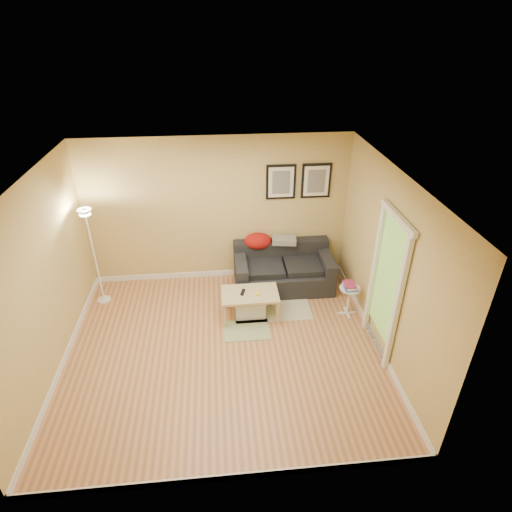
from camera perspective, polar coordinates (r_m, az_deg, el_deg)
The scene contains 25 objects.
floor at distance 6.29m, azimuth -4.33°, elevation -12.49°, with size 4.50×4.50×0.00m, color tan.
ceiling at distance 4.91m, azimuth -5.50°, elevation 10.36°, with size 4.50×4.50×0.00m, color white.
wall_back at distance 7.26m, azimuth -5.25°, elevation 6.06°, with size 4.50×4.50×0.00m, color #D0BD6B.
wall_front at distance 3.96m, azimuth -4.06°, elevation -18.30°, with size 4.50×4.50×0.00m, color #D0BD6B.
wall_left at distance 5.94m, azimuth -27.12°, elevation -3.39°, with size 4.00×4.00×0.00m, color #D0BD6B.
wall_right at distance 5.93m, azimuth 17.42°, elevation -1.22°, with size 4.00×4.00×0.00m, color #D0BD6B.
baseboard_back at distance 7.84m, azimuth -4.83°, elevation -2.32°, with size 4.50×0.02×0.10m, color white.
baseboard_front at distance 4.97m, azimuth -3.48°, elevation -27.79°, with size 4.50×0.02×0.10m, color white.
baseboard_left at distance 6.65m, azimuth -24.50°, elevation -12.41°, with size 0.02×4.00×0.10m, color white.
baseboard_right at distance 6.64m, azimuth 15.68°, elevation -10.46°, with size 0.02×4.00×0.10m, color white.
sofa at distance 7.36m, azimuth 3.76°, elevation -1.66°, with size 1.70×0.90×0.75m, color black, non-canonical shape.
red_throw at distance 7.38m, azimuth 0.26°, elevation 2.05°, with size 0.48×0.36×0.28m, color #9C150E, non-canonical shape.
plaid_throw at distance 7.41m, azimuth 3.85°, elevation 2.16°, with size 0.42×0.26×0.10m, color tan, non-canonical shape.
framed_print_left at distance 7.13m, azimuth 3.40°, elevation 10.01°, with size 0.50×0.04×0.60m, color black, non-canonical shape.
framed_print_right at distance 7.24m, azimuth 8.18°, elevation 10.09°, with size 0.50×0.04×0.60m, color black, non-canonical shape.
area_rug at distance 7.07m, azimuth 2.16°, elevation -6.75°, with size 1.25×0.85×0.01m, color beige.
green_runner at distance 6.58m, azimuth -1.27°, elevation -10.04°, with size 0.70×0.50×0.01m, color #668C4C.
coffee_table at distance 6.73m, azimuth -0.82°, elevation -6.61°, with size 0.89×0.55×0.45m, color tan, non-canonical shape.
remote_control at distance 6.60m, azimuth -1.80°, elevation -4.94°, with size 0.05×0.16×0.02m, color black.
tape_roll at distance 6.55m, azimuth 0.22°, elevation -5.17°, with size 0.07×0.07×0.03m, color yellow.
storage_bin at distance 6.81m, azimuth -0.82°, elevation -6.90°, with size 0.49×0.36×0.30m, color white, non-canonical shape.
side_table at distance 6.92m, azimuth 12.44°, elevation -5.97°, with size 0.33×0.33×0.50m, color white, non-canonical shape.
book_stack at distance 6.76m, azimuth 12.68°, elevation -3.94°, with size 0.20×0.26×0.08m, color #365DA2, non-canonical shape.
floor_lamp at distance 7.23m, azimuth -21.00°, elevation -0.50°, with size 0.22×0.22×1.70m, color white, non-canonical shape.
doorway at distance 5.94m, azimuth 17.08°, elevation -4.26°, with size 0.12×1.01×2.13m, color white, non-canonical shape.
Camera 1 is at (0.01, -4.62, 4.27)m, focal length 29.42 mm.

